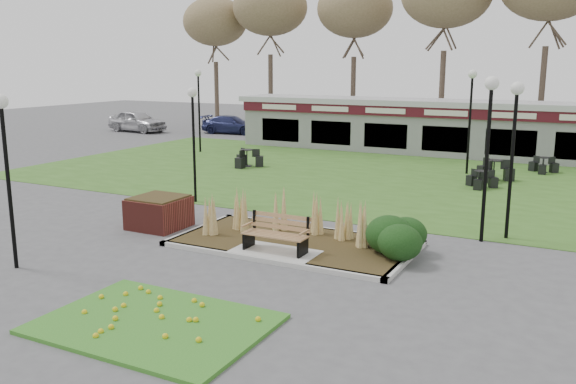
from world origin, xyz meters
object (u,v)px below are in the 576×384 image
at_px(car_silver, 137,121).
at_px(bistro_set_a, 247,161).
at_px(bistro_set_c, 494,174).
at_px(food_pavilion, 452,127).
at_px(lamp_post_mid_right, 489,123).
at_px(park_bench, 277,233).
at_px(lamp_post_near_right, 514,126).
at_px(lamp_post_near_left, 5,143).
at_px(lamp_post_far_right, 471,99).
at_px(car_black, 300,132).
at_px(lamp_post_mid_left, 193,119).
at_px(bistro_set_d, 481,182).
at_px(lamp_post_far_left, 199,92).
at_px(brick_planter, 159,212).
at_px(car_blue, 232,125).
at_px(bistro_set_b, 543,167).

bearing_deg(car_silver, bistro_set_a, -116.73).
distance_m(bistro_set_c, car_silver, 26.97).
relative_size(food_pavilion, lamp_post_mid_right, 5.47).
bearing_deg(lamp_post_mid_right, bistro_set_c, 97.11).
height_order(park_bench, lamp_post_near_right, lamp_post_near_right).
bearing_deg(lamp_post_mid_right, lamp_post_near_left, -142.15).
relative_size(lamp_post_mid_right, lamp_post_far_right, 0.99).
bearing_deg(car_silver, car_black, -84.35).
distance_m(lamp_post_mid_left, bistro_set_d, 11.47).
bearing_deg(lamp_post_near_right, bistro_set_c, 101.21).
height_order(lamp_post_far_left, car_silver, lamp_post_far_left).
relative_size(bistro_set_c, car_black, 0.42).
bearing_deg(bistro_set_a, car_black, 100.78).
relative_size(brick_planter, lamp_post_mid_left, 0.37).
xyz_separation_m(lamp_post_mid_right, car_blue, (-20.34, 19.19, -2.66)).
bearing_deg(lamp_post_mid_right, lamp_post_far_left, 147.84).
bearing_deg(brick_planter, bistro_set_b, 58.49).
bearing_deg(bistro_set_a, lamp_post_mid_right, -32.22).
bearing_deg(brick_planter, lamp_post_near_left, -98.98).
xyz_separation_m(lamp_post_near_left, lamp_post_far_right, (7.07, 17.91, 0.30)).
bearing_deg(lamp_post_far_right, bistro_set_c, -40.53).
bearing_deg(lamp_post_far_left, car_blue, 111.46).
height_order(brick_planter, car_black, car_black).
height_order(food_pavilion, lamp_post_mid_right, lamp_post_mid_right).
height_order(brick_planter, car_silver, car_silver).
height_order(lamp_post_near_left, car_blue, lamp_post_near_left).
xyz_separation_m(park_bench, car_silver, (-22.57, 20.75, 0.19)).
bearing_deg(lamp_post_near_left, lamp_post_far_left, 112.35).
relative_size(lamp_post_near_right, lamp_post_mid_right, 0.97).
bearing_deg(bistro_set_c, car_blue, 152.86).
bearing_deg(bistro_set_a, bistro_set_d, -0.60).
bearing_deg(brick_planter, food_pavilion, 76.94).
distance_m(bistro_set_a, bistro_set_c, 11.12).
bearing_deg(lamp_post_far_left, lamp_post_mid_left, -55.45).
xyz_separation_m(bistro_set_b, bistro_set_c, (-1.68, -2.96, 0.06)).
relative_size(lamp_post_near_right, bistro_set_b, 3.35).
height_order(brick_planter, lamp_post_near_left, lamp_post_near_left).
xyz_separation_m(lamp_post_mid_right, lamp_post_far_left, (-16.99, 10.69, -0.00)).
relative_size(food_pavilion, car_blue, 5.75).
xyz_separation_m(brick_planter, food_pavilion, (4.40, 18.96, 1.00)).
xyz_separation_m(lamp_post_mid_left, car_black, (-4.07, 16.73, -2.30)).
xyz_separation_m(bistro_set_a, bistro_set_b, (12.66, 4.67, -0.04)).
height_order(brick_planter, lamp_post_far_right, lamp_post_far_right).
xyz_separation_m(bistro_set_a, car_blue, (-8.18, 11.53, 0.33)).
bearing_deg(lamp_post_near_left, brick_planter, 81.02).
height_order(park_bench, food_pavilion, food_pavilion).
bearing_deg(lamp_post_near_right, bistro_set_d, 105.50).
distance_m(park_bench, bistro_set_c, 13.44).
bearing_deg(lamp_post_near_right, bistro_set_b, 90.29).
distance_m(lamp_post_far_right, lamp_post_far_left, 14.51).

